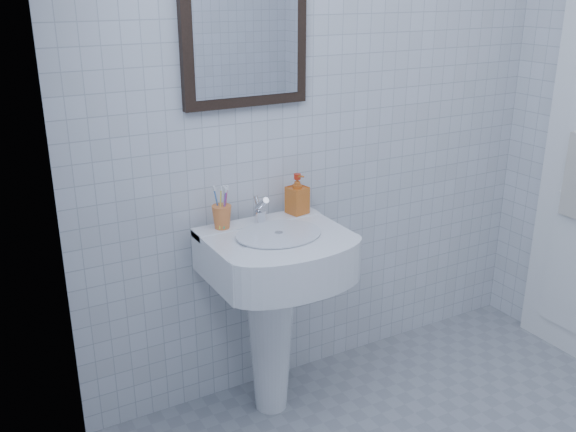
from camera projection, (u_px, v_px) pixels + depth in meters
wall_back at (327, 95)px, 2.61m from camera, size 2.20×0.02×2.50m
wall_left at (168, 245)px, 1.12m from camera, size 0.02×2.40×2.50m
washbasin at (273, 292)px, 2.50m from camera, size 0.53×0.38×0.81m
faucet at (260, 211)px, 2.48m from camera, size 0.05×0.10×0.12m
toothbrush_cup at (222, 217)px, 2.42m from camera, size 0.09×0.09×0.09m
soap_dispenser at (297, 194)px, 2.57m from camera, size 0.09×0.09×0.16m
wall_mirror at (245, 21)px, 2.32m from camera, size 0.50×0.04×0.62m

